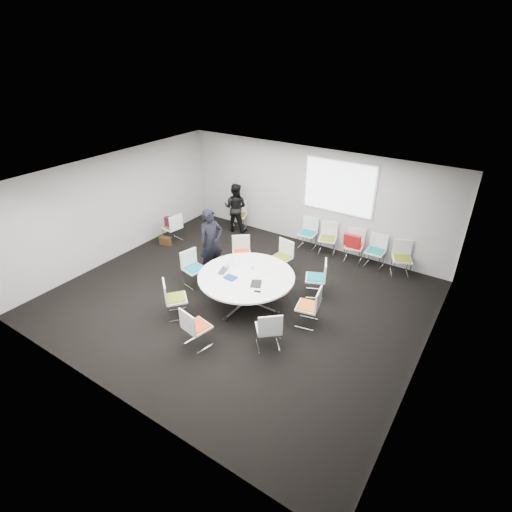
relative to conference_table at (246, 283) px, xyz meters
The scene contains 31 objects.
room_shell 0.88m from the conference_table, 161.63° to the left, with size 8.08×7.08×2.88m.
conference_table is the anchor object (origin of this frame).
projection_screen 3.79m from the conference_table, 80.94° to the left, with size 1.90×0.03×1.35m, color white.
chair_ring_a 1.53m from the conference_table, ahead, with size 0.53×0.54×0.88m.
chair_ring_b 1.66m from the conference_table, 45.93° to the left, with size 0.60×0.60×0.88m.
chair_ring_c 1.59m from the conference_table, 90.52° to the left, with size 0.53×0.52×0.88m.
chair_ring_d 1.57m from the conference_table, 129.27° to the left, with size 0.64×0.64×0.88m.
chair_ring_e 1.52m from the conference_table, behind, with size 0.54×0.55×0.88m.
chair_ring_f 1.60m from the conference_table, 128.92° to the right, with size 0.64×0.64×0.88m.
chair_ring_g 1.72m from the conference_table, 89.57° to the right, with size 0.54×0.53×0.88m.
chair_ring_h 1.57m from the conference_table, 39.54° to the right, with size 0.64×0.64×0.88m.
chair_back_a 3.23m from the conference_table, 91.98° to the left, with size 0.49×0.48×0.88m.
chair_back_b 3.26m from the conference_table, 81.11° to the left, with size 0.56×0.56×0.88m.
chair_back_c 3.46m from the conference_table, 68.29° to the left, with size 0.53×0.52×0.88m.
chair_back_d 3.72m from the conference_table, 60.03° to the left, with size 0.46×0.45×0.88m.
chair_back_e 4.10m from the conference_table, 51.54° to the left, with size 0.60×0.59×0.88m.
chair_spare_left 3.87m from the conference_table, 158.79° to the left, with size 0.51×0.52×0.88m.
chair_person_back 4.09m from the conference_table, 128.11° to the left, with size 0.60×0.60×0.88m.
person_main 1.64m from the conference_table, 157.50° to the left, with size 0.64×0.42×1.74m, color black.
person_back 3.96m from the conference_table, 129.51° to the left, with size 0.74×0.58×1.52m, color black.
laptop 0.55m from the conference_table, 167.31° to the right, with size 0.35×0.23×0.03m, color #333338.
laptop_lid 0.65m from the conference_table, 167.95° to the left, with size 0.30×0.02×0.22m, color silver.
notebook_black 0.46m from the conference_table, 25.22° to the right, with size 0.22×0.30×0.02m, color black.
tablet_folio 0.42m from the conference_table, 129.03° to the right, with size 0.26×0.20×0.03m, color navy.
papers_right 0.57m from the conference_table, 14.52° to the left, with size 0.30×0.21×0.00m, color white.
papers_front 0.77m from the conference_table, 16.44° to the right, with size 0.30×0.21×0.00m, color silver.
cup 0.39m from the conference_table, 96.16° to the left, with size 0.08×0.08×0.09m, color white.
phone 0.71m from the conference_table, 35.79° to the right, with size 0.14×0.07×0.01m, color black.
maroon_bag 3.88m from the conference_table, 158.84° to the left, with size 0.40×0.14×0.28m, color #47132C.
brown_bag 3.83m from the conference_table, 163.08° to the left, with size 0.36×0.16×0.24m, color #392312.
red_jacket 3.25m from the conference_table, 66.78° to the left, with size 0.44×0.10×0.35m, color #AD1515.
Camera 1 is at (4.55, -6.18, 5.32)m, focal length 28.00 mm.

